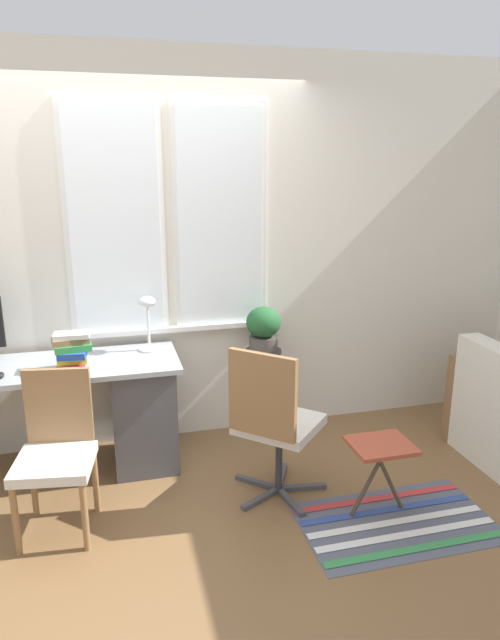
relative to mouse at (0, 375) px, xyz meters
The scene contains 12 objects.
ground_plane 1.10m from the mouse, ahead, with size 14.00×14.00×0.00m, color brown.
wall_back_with_window 1.12m from the mouse, 33.64° to the left, with size 9.00×0.12×2.70m.
desk 0.40m from the mouse, 82.85° to the left, with size 2.08×0.59×0.75m.
mouse is the anchor object (origin of this frame).
desk_lamp 0.97m from the mouse, 18.38° to the left, with size 0.15×0.15×0.37m.
book_stack 0.42m from the mouse, ahead, with size 0.24×0.18×0.23m.
desk_chair_wooden 0.61m from the mouse, 54.42° to the right, with size 0.46×0.47×0.88m.
office_chair_swivel 1.63m from the mouse, 17.66° to the right, with size 0.63×0.63×0.97m.
plant_stand 1.73m from the mouse, 10.32° to the left, with size 0.26×0.26×0.67m.
potted_plant 1.72m from the mouse, 10.32° to the left, with size 0.25×0.25×0.32m.
floor_rug_striped 2.44m from the mouse, 22.92° to the right, with size 1.09×0.65×0.01m.
folding_stool 2.25m from the mouse, 20.72° to the right, with size 0.35×0.29×0.45m.
Camera 1 is at (-0.16, -3.26, 1.98)m, focal length 32.00 mm.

